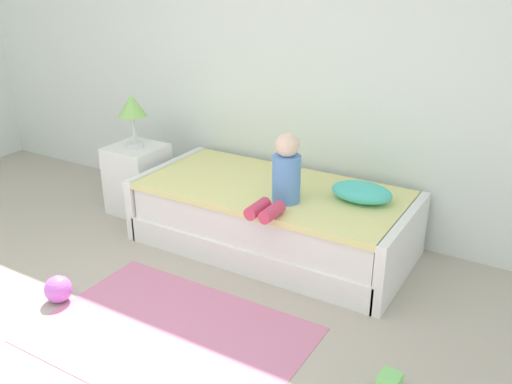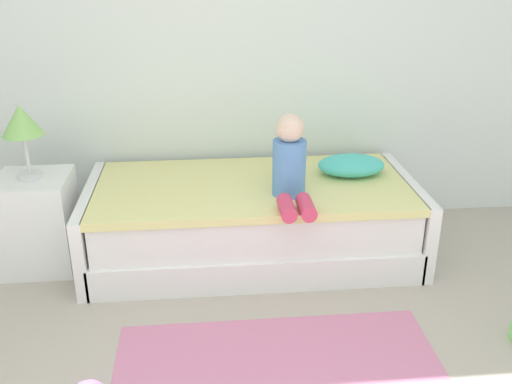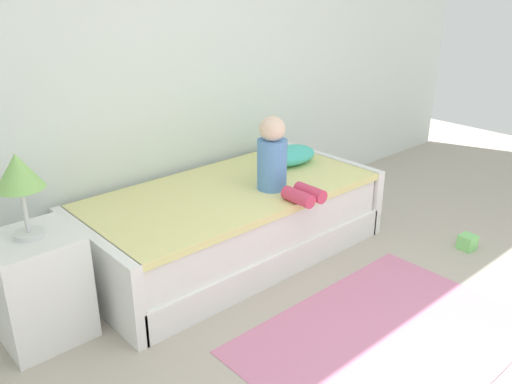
# 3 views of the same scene
# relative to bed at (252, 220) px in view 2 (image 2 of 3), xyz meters

# --- Properties ---
(wall_rear) EXTENTS (7.20, 0.10, 2.90)m
(wall_rear) POSITION_rel_bed_xyz_m (-0.15, 0.60, 1.20)
(wall_rear) COLOR silver
(wall_rear) RESTS_ON ground
(bed) EXTENTS (2.11, 1.00, 0.50)m
(bed) POSITION_rel_bed_xyz_m (0.00, 0.00, 0.00)
(bed) COLOR white
(bed) RESTS_ON ground
(nightstand) EXTENTS (0.44, 0.44, 0.60)m
(nightstand) POSITION_rel_bed_xyz_m (-1.35, -0.02, 0.05)
(nightstand) COLOR white
(nightstand) RESTS_ON ground
(table_lamp) EXTENTS (0.24, 0.24, 0.45)m
(table_lamp) POSITION_rel_bed_xyz_m (-1.35, -0.02, 0.69)
(table_lamp) COLOR silver
(table_lamp) RESTS_ON nightstand
(child_figure) EXTENTS (0.20, 0.51, 0.50)m
(child_figure) POSITION_rel_bed_xyz_m (0.21, -0.23, 0.46)
(child_figure) COLOR #598CD1
(child_figure) RESTS_ON bed
(pillow) EXTENTS (0.44, 0.30, 0.13)m
(pillow) POSITION_rel_bed_xyz_m (0.66, 0.10, 0.32)
(pillow) COLOR #4CCCBC
(pillow) RESTS_ON bed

